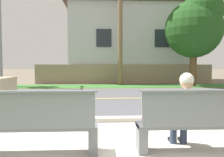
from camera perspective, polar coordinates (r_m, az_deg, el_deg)
ground_plane at (r=11.72m, az=-1.58°, el=-3.61°), size 140.00×140.00×0.00m
sidewalk_pavement at (r=4.27m, az=1.07°, el=-15.56°), size 44.00×3.60×0.01m
curb_edge at (r=6.14m, az=-0.24°, el=-9.29°), size 44.00×0.30×0.11m
street_asphalt at (r=10.23m, az=-1.37°, el=-4.57°), size 52.00×8.00×0.01m
road_centre_line at (r=10.23m, az=-1.37°, el=-4.55°), size 48.00×0.14×0.01m
far_verge_grass at (r=16.14m, az=-1.97°, el=-1.74°), size 48.00×2.80×0.02m
bench_left at (r=4.00m, az=-16.82°, el=-10.27°), size 1.84×0.48×1.01m
bench_right at (r=4.17m, az=18.71°, el=-9.74°), size 1.84×0.48×1.01m
seated_person_white at (r=4.24m, az=16.12°, el=-6.48°), size 0.52×0.68×1.25m
streetlamp at (r=17.23m, az=-23.92°, el=13.22°), size 0.24×2.10×7.91m
shade_tree_left at (r=17.09m, az=18.57°, el=11.49°), size 3.65×3.65×6.02m
garden_wall at (r=18.49m, az=2.91°, el=1.03°), size 13.00×0.36×1.40m
house_across_street at (r=21.82m, az=3.68°, el=8.36°), size 10.30×6.91×6.65m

